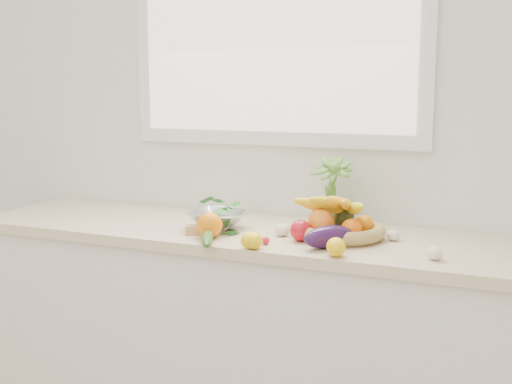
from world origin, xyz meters
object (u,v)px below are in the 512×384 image
at_px(fruit_basket, 340,225).
at_px(colander_with_spinach, 218,214).
at_px(eggplant, 329,237).
at_px(potted_herb, 331,195).
at_px(cucumber, 207,238).
at_px(apple, 301,231).

relative_size(fruit_basket, colander_with_spinach, 1.65).
distance_m(eggplant, potted_herb, 0.35).
xyz_separation_m(cucumber, fruit_basket, (0.40, 0.27, 0.03)).
bearing_deg(apple, potted_herb, 83.64).
height_order(apple, cucumber, apple).
bearing_deg(cucumber, fruit_basket, 34.15).
distance_m(apple, potted_herb, 0.28).
height_order(cucumber, potted_herb, potted_herb).
bearing_deg(potted_herb, fruit_basket, -63.18).
relative_size(apple, cucumber, 0.34).
bearing_deg(potted_herb, eggplant, -74.36).
height_order(apple, fruit_basket, fruit_basket).
relative_size(cucumber, colander_with_spinach, 0.99).
bearing_deg(fruit_basket, cucumber, -145.85).
bearing_deg(apple, cucumber, -149.49).
bearing_deg(eggplant, apple, 155.78).
distance_m(apple, eggplant, 0.13).
xyz_separation_m(eggplant, fruit_basket, (-0.01, 0.16, 0.01)).
height_order(fruit_basket, colander_with_spinach, fruit_basket).
relative_size(cucumber, fruit_basket, 0.60).
xyz_separation_m(apple, eggplant, (0.12, -0.05, 0.00)).
height_order(cucumber, colander_with_spinach, colander_with_spinach).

